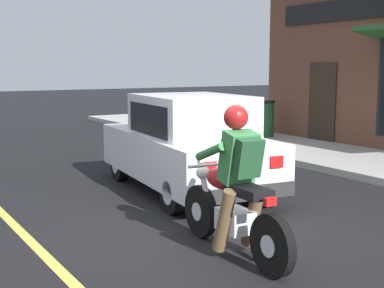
# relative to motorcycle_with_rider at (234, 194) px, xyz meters

# --- Properties ---
(ground_plane) EXTENTS (80.00, 80.00, 0.00)m
(ground_plane) POSITION_rel_motorcycle_with_rider_xyz_m (0.07, 0.88, -0.68)
(ground_plane) COLOR black
(sidewalk_curb) EXTENTS (2.60, 22.00, 0.14)m
(sidewalk_curb) POSITION_rel_motorcycle_with_rider_xyz_m (5.40, 3.88, -0.61)
(sidewalk_curb) COLOR #ADAAA3
(sidewalk_curb) RESTS_ON ground
(motorcycle_with_rider) EXTENTS (0.58, 2.02, 1.62)m
(motorcycle_with_rider) POSITION_rel_motorcycle_with_rider_xyz_m (0.00, 0.00, 0.00)
(motorcycle_with_rider) COLOR black
(motorcycle_with_rider) RESTS_ON ground
(car_hatchback) EXTENTS (2.07, 3.94, 1.57)m
(car_hatchback) POSITION_rel_motorcycle_with_rider_xyz_m (1.12, 2.79, 0.09)
(car_hatchback) COLOR black
(car_hatchback) RESTS_ON ground
(trash_bin) EXTENTS (0.56, 0.56, 0.98)m
(trash_bin) POSITION_rel_motorcycle_with_rider_xyz_m (5.97, 6.69, -0.04)
(trash_bin) COLOR #23512D
(trash_bin) RESTS_ON sidewalk_curb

